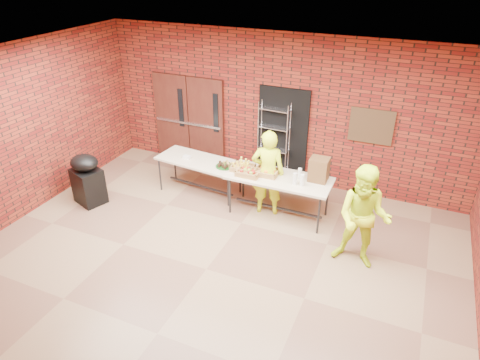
% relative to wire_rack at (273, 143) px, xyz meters
% --- Properties ---
extents(room, '(8.08, 7.08, 3.28)m').
position_rel_wire_rack_xyz_m(room, '(0.06, -3.32, 0.69)').
color(room, brown).
rests_on(room, ground).
extents(double_doors, '(1.78, 0.12, 2.10)m').
position_rel_wire_rack_xyz_m(double_doors, '(-2.14, 0.12, 0.15)').
color(double_doors, '#451E13').
rests_on(double_doors, room).
extents(dark_doorway, '(1.10, 0.06, 2.10)m').
position_rel_wire_rack_xyz_m(dark_doorway, '(0.16, 0.14, 0.14)').
color(dark_doorway, black).
rests_on(dark_doorway, room).
extents(bronze_plaque, '(0.85, 0.04, 0.70)m').
position_rel_wire_rack_xyz_m(bronze_plaque, '(1.96, 0.13, 0.64)').
color(bronze_plaque, '#43301B').
rests_on(bronze_plaque, room).
extents(wire_rack, '(0.68, 0.26, 1.81)m').
position_rel_wire_rack_xyz_m(wire_rack, '(0.00, 0.00, 0.00)').
color(wire_rack, silver).
rests_on(wire_rack, room).
extents(table_left, '(1.87, 0.93, 0.74)m').
position_rel_wire_rack_xyz_m(table_left, '(-1.24, -1.10, -0.23)').
color(table_left, '#B9A98D').
rests_on(table_left, room).
extents(table_right, '(1.98, 0.83, 0.81)m').
position_rel_wire_rack_xyz_m(table_right, '(0.58, -1.28, -0.16)').
color(table_right, '#B9A98D').
rests_on(table_right, room).
extents(basket_bananas, '(0.42, 0.33, 0.13)m').
position_rel_wire_rack_xyz_m(basket_bananas, '(-0.17, -1.29, -0.04)').
color(basket_bananas, '#AD8146').
rests_on(basket_bananas, table_right).
extents(basket_oranges, '(0.44, 0.34, 0.14)m').
position_rel_wire_rack_xyz_m(basket_oranges, '(0.32, -1.27, -0.03)').
color(basket_oranges, '#AD8146').
rests_on(basket_oranges, table_right).
extents(basket_apples, '(0.44, 0.34, 0.14)m').
position_rel_wire_rack_xyz_m(basket_apples, '(0.01, -1.43, -0.03)').
color(basket_apples, '#AD8146').
rests_on(basket_apples, table_right).
extents(muffin_tray, '(0.38, 0.38, 0.09)m').
position_rel_wire_rack_xyz_m(muffin_tray, '(-0.62, -1.15, -0.12)').
color(muffin_tray, '#134A14').
rests_on(muffin_tray, table_left).
extents(napkin_box, '(0.16, 0.11, 0.05)m').
position_rel_wire_rack_xyz_m(napkin_box, '(-1.51, -1.12, -0.14)').
color(napkin_box, silver).
rests_on(napkin_box, table_left).
extents(coffee_dispenser, '(0.34, 0.31, 0.45)m').
position_rel_wire_rack_xyz_m(coffee_dispenser, '(1.27, -1.10, 0.13)').
color(coffee_dispenser, '#53361C').
rests_on(coffee_dispenser, table_right).
extents(cup_stack_front, '(0.08, 0.08, 0.23)m').
position_rel_wire_rack_xyz_m(cup_stack_front, '(0.92, -1.43, 0.02)').
color(cup_stack_front, silver).
rests_on(cup_stack_front, table_right).
extents(cup_stack_mid, '(0.07, 0.07, 0.22)m').
position_rel_wire_rack_xyz_m(cup_stack_mid, '(1.06, -1.42, 0.02)').
color(cup_stack_mid, silver).
rests_on(cup_stack_mid, table_right).
extents(cup_stack_back, '(0.07, 0.07, 0.22)m').
position_rel_wire_rack_xyz_m(cup_stack_back, '(0.95, -1.20, 0.02)').
color(cup_stack_back, silver).
rests_on(cup_stack_back, table_right).
extents(covered_grill, '(0.71, 0.65, 1.05)m').
position_rel_wire_rack_xyz_m(covered_grill, '(-3.10, -2.38, -0.38)').
color(covered_grill, black).
rests_on(covered_grill, room).
extents(volunteer_woman, '(0.71, 0.55, 1.72)m').
position_rel_wire_rack_xyz_m(volunteer_woman, '(0.35, -1.29, -0.04)').
color(volunteer_woman, '#D9FB1B').
rests_on(volunteer_woman, room).
extents(volunteer_man, '(0.90, 0.72, 1.78)m').
position_rel_wire_rack_xyz_m(volunteer_man, '(2.27, -2.16, -0.02)').
color(volunteer_man, '#D9FB1B').
rests_on(volunteer_man, room).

